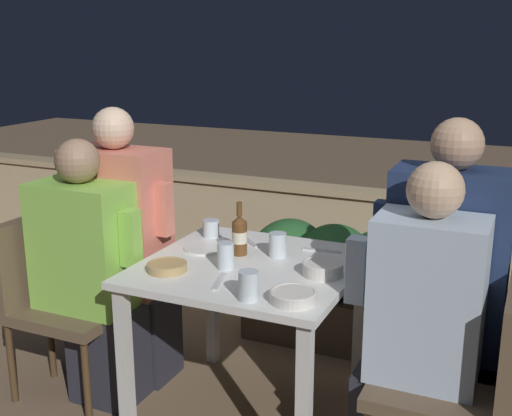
{
  "coord_description": "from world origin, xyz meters",
  "views": [
    {
      "loc": [
        1.03,
        -2.24,
        1.6
      ],
      "look_at": [
        0.0,
        0.06,
        0.92
      ],
      "focal_mm": 45.0,
      "sensor_mm": 36.0,
      "label": 1
    }
  ],
  "objects_px": {
    "chair_left_near": "(57,287)",
    "chair_right_far": "(488,339)",
    "person_blue_shirt": "(415,329)",
    "person_green_blouse": "(92,273)",
    "chair_right_near": "(473,370)",
    "beer_bottle": "(239,235)",
    "chair_left_far": "(93,270)",
    "person_navy_jumper": "(438,290)",
    "person_coral_top": "(125,246)"
  },
  "relations": [
    {
      "from": "chair_left_near",
      "to": "chair_right_far",
      "type": "distance_m",
      "value": 1.86
    },
    {
      "from": "person_blue_shirt",
      "to": "person_green_blouse",
      "type": "bearing_deg",
      "value": 179.47
    },
    {
      "from": "chair_right_near",
      "to": "beer_bottle",
      "type": "bearing_deg",
      "value": 167.18
    },
    {
      "from": "chair_left_far",
      "to": "chair_right_near",
      "type": "relative_size",
      "value": 1.0
    },
    {
      "from": "chair_left_near",
      "to": "person_green_blouse",
      "type": "height_order",
      "value": "person_green_blouse"
    },
    {
      "from": "person_green_blouse",
      "to": "chair_left_far",
      "type": "relative_size",
      "value": 1.45
    },
    {
      "from": "chair_right_near",
      "to": "person_navy_jumper",
      "type": "relative_size",
      "value": 0.62
    },
    {
      "from": "chair_left_far",
      "to": "person_green_blouse",
      "type": "bearing_deg",
      "value": -52.0
    },
    {
      "from": "chair_left_near",
      "to": "chair_right_far",
      "type": "relative_size",
      "value": 1.0
    },
    {
      "from": "person_coral_top",
      "to": "chair_right_far",
      "type": "height_order",
      "value": "person_coral_top"
    },
    {
      "from": "person_navy_jumper",
      "to": "person_green_blouse",
      "type": "bearing_deg",
      "value": -169.87
    },
    {
      "from": "chair_right_far",
      "to": "chair_left_near",
      "type": "bearing_deg",
      "value": -172.04
    },
    {
      "from": "person_blue_shirt",
      "to": "chair_right_far",
      "type": "bearing_deg",
      "value": 50.01
    },
    {
      "from": "person_coral_top",
      "to": "beer_bottle",
      "type": "height_order",
      "value": "person_coral_top"
    },
    {
      "from": "chair_left_far",
      "to": "chair_right_near",
      "type": "xyz_separation_m",
      "value": [
        1.8,
        -0.26,
        0.0
      ]
    },
    {
      "from": "person_green_blouse",
      "to": "person_blue_shirt",
      "type": "xyz_separation_m",
      "value": [
        1.41,
        -0.01,
        0.02
      ]
    },
    {
      "from": "person_green_blouse",
      "to": "person_navy_jumper",
      "type": "xyz_separation_m",
      "value": [
        1.44,
        0.26,
        0.07
      ]
    },
    {
      "from": "person_blue_shirt",
      "to": "beer_bottle",
      "type": "relative_size",
      "value": 5.26
    },
    {
      "from": "person_coral_top",
      "to": "chair_right_near",
      "type": "bearing_deg",
      "value": -9.06
    },
    {
      "from": "chair_left_near",
      "to": "chair_right_far",
      "type": "xyz_separation_m",
      "value": [
        1.84,
        0.26,
        0.0
      ]
    },
    {
      "from": "person_blue_shirt",
      "to": "person_navy_jumper",
      "type": "relative_size",
      "value": 0.91
    },
    {
      "from": "person_coral_top",
      "to": "person_navy_jumper",
      "type": "height_order",
      "value": "person_navy_jumper"
    },
    {
      "from": "person_green_blouse",
      "to": "person_navy_jumper",
      "type": "relative_size",
      "value": 0.9
    },
    {
      "from": "chair_right_far",
      "to": "person_green_blouse",
      "type": "bearing_deg",
      "value": -171.07
    },
    {
      "from": "person_coral_top",
      "to": "chair_left_far",
      "type": "bearing_deg",
      "value": -180.0
    },
    {
      "from": "person_coral_top",
      "to": "person_navy_jumper",
      "type": "bearing_deg",
      "value": 0.59
    },
    {
      "from": "chair_left_near",
      "to": "person_green_blouse",
      "type": "bearing_deg",
      "value": -0.0
    },
    {
      "from": "person_coral_top",
      "to": "chair_right_near",
      "type": "distance_m",
      "value": 1.63
    },
    {
      "from": "person_blue_shirt",
      "to": "chair_right_far",
      "type": "xyz_separation_m",
      "value": [
        0.23,
        0.27,
        -0.11
      ]
    },
    {
      "from": "chair_left_far",
      "to": "person_coral_top",
      "type": "height_order",
      "value": "person_coral_top"
    },
    {
      "from": "chair_left_far",
      "to": "person_blue_shirt",
      "type": "xyz_separation_m",
      "value": [
        1.6,
        -0.26,
        0.11
      ]
    },
    {
      "from": "person_green_blouse",
      "to": "person_coral_top",
      "type": "height_order",
      "value": "person_coral_top"
    },
    {
      "from": "chair_right_near",
      "to": "person_blue_shirt",
      "type": "xyz_separation_m",
      "value": [
        -0.2,
        -0.0,
        0.11
      ]
    },
    {
      "from": "chair_left_near",
      "to": "chair_right_far",
      "type": "bearing_deg",
      "value": 7.96
    },
    {
      "from": "person_coral_top",
      "to": "beer_bottle",
      "type": "distance_m",
      "value": 0.63
    },
    {
      "from": "person_navy_jumper",
      "to": "chair_left_near",
      "type": "bearing_deg",
      "value": -171.09
    },
    {
      "from": "chair_left_far",
      "to": "chair_right_far",
      "type": "distance_m",
      "value": 1.83
    },
    {
      "from": "chair_left_far",
      "to": "chair_left_near",
      "type": "bearing_deg",
      "value": -92.81
    },
    {
      "from": "chair_left_near",
      "to": "person_blue_shirt",
      "type": "xyz_separation_m",
      "value": [
        1.61,
        -0.01,
        0.11
      ]
    },
    {
      "from": "chair_left_far",
      "to": "person_navy_jumper",
      "type": "xyz_separation_m",
      "value": [
        1.63,
        0.01,
        0.17
      ]
    },
    {
      "from": "chair_left_near",
      "to": "beer_bottle",
      "type": "distance_m",
      "value": 0.9
    },
    {
      "from": "person_blue_shirt",
      "to": "person_navy_jumper",
      "type": "xyz_separation_m",
      "value": [
        0.03,
        0.27,
        0.05
      ]
    },
    {
      "from": "person_navy_jumper",
      "to": "beer_bottle",
      "type": "relative_size",
      "value": 5.76
    },
    {
      "from": "chair_left_near",
      "to": "person_coral_top",
      "type": "xyz_separation_m",
      "value": [
        0.21,
        0.24,
        0.15
      ]
    },
    {
      "from": "chair_left_near",
      "to": "person_green_blouse",
      "type": "relative_size",
      "value": 0.69
    },
    {
      "from": "chair_left_near",
      "to": "beer_bottle",
      "type": "relative_size",
      "value": 3.57
    },
    {
      "from": "person_green_blouse",
      "to": "person_navy_jumper",
      "type": "bearing_deg",
      "value": 10.13
    },
    {
      "from": "person_green_blouse",
      "to": "person_blue_shirt",
      "type": "relative_size",
      "value": 0.98
    },
    {
      "from": "chair_left_far",
      "to": "person_coral_top",
      "type": "bearing_deg",
      "value": 0.0
    },
    {
      "from": "person_green_blouse",
      "to": "chair_left_far",
      "type": "distance_m",
      "value": 0.32
    }
  ]
}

